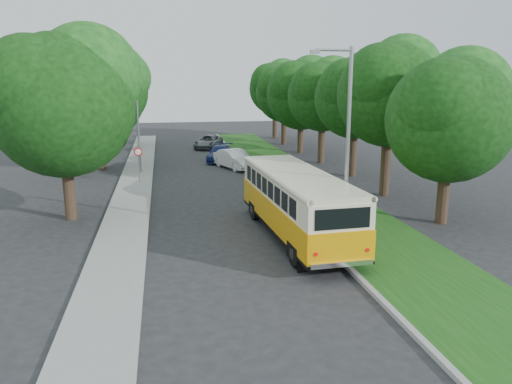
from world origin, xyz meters
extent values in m
plane|color=#242426|center=(0.00, 0.00, 0.00)|extent=(120.00, 120.00, 0.00)
cube|color=gray|center=(3.60, 5.00, 0.07)|extent=(0.20, 70.00, 0.15)
cube|color=#174C14|center=(5.95, 5.00, 0.07)|extent=(4.50, 70.00, 0.13)
cube|color=gray|center=(-4.80, 5.00, 0.06)|extent=(2.20, 70.00, 0.12)
cylinder|color=#332319|center=(10.15, 0.00, 1.67)|extent=(0.56, 0.56, 3.35)
sphere|color=black|center=(10.15, 0.00, 4.95)|extent=(5.85, 5.85, 5.85)
sphere|color=black|center=(11.18, 0.58, 6.12)|extent=(4.38, 4.38, 4.38)
sphere|color=black|center=(9.28, -0.73, 5.68)|extent=(4.09, 4.09, 4.09)
cylinder|color=#332319|center=(9.96, 6.00, 2.13)|extent=(0.56, 0.56, 4.26)
sphere|color=black|center=(9.96, 6.00, 5.91)|extent=(5.98, 5.98, 5.98)
sphere|color=black|center=(11.01, 6.60, 7.10)|extent=(4.49, 4.49, 4.49)
sphere|color=black|center=(9.06, 5.25, 6.65)|extent=(4.19, 4.19, 4.19)
cylinder|color=#332319|center=(10.28, 12.00, 1.98)|extent=(0.56, 0.56, 3.95)
sphere|color=black|center=(10.28, 12.00, 5.49)|extent=(5.61, 5.61, 5.61)
sphere|color=black|center=(11.26, 12.56, 6.62)|extent=(4.21, 4.21, 4.21)
sphere|color=black|center=(9.44, 11.30, 6.20)|extent=(3.92, 3.92, 3.92)
cylinder|color=#332319|center=(9.90, 18.00, 1.93)|extent=(0.56, 0.56, 3.86)
sphere|color=black|center=(9.90, 18.00, 5.41)|extent=(5.64, 5.64, 5.64)
sphere|color=black|center=(10.89, 18.56, 6.54)|extent=(4.23, 4.23, 4.23)
sphere|color=black|center=(9.05, 17.30, 6.12)|extent=(3.95, 3.95, 3.95)
cylinder|color=#332319|center=(9.80, 24.00, 1.79)|extent=(0.56, 0.56, 3.58)
sphere|color=black|center=(9.80, 24.00, 5.33)|extent=(6.36, 6.36, 6.36)
sphere|color=black|center=(10.91, 24.64, 6.60)|extent=(4.77, 4.77, 4.77)
sphere|color=black|center=(8.84, 23.21, 6.12)|extent=(4.45, 4.45, 4.45)
cylinder|color=#332319|center=(9.67, 30.00, 1.84)|extent=(0.56, 0.56, 3.68)
sphere|color=black|center=(9.67, 30.00, 5.31)|extent=(5.91, 5.91, 5.91)
sphere|color=black|center=(10.70, 30.59, 6.49)|extent=(4.43, 4.43, 4.43)
sphere|color=black|center=(8.78, 29.26, 6.05)|extent=(4.14, 4.14, 4.14)
cylinder|color=#332319|center=(10.05, 36.00, 2.02)|extent=(0.56, 0.56, 4.05)
sphere|color=black|center=(10.05, 36.00, 5.69)|extent=(5.97, 5.97, 5.97)
sphere|color=black|center=(11.09, 36.60, 6.88)|extent=(4.48, 4.48, 4.48)
sphere|color=black|center=(9.15, 35.25, 6.43)|extent=(4.18, 4.18, 4.18)
cylinder|color=#332319|center=(-7.50, 4.00, 1.84)|extent=(0.56, 0.56, 3.68)
sphere|color=black|center=(-7.50, 4.00, 5.55)|extent=(6.80, 6.80, 6.80)
sphere|color=black|center=(-6.31, 4.68, 6.91)|extent=(5.10, 5.10, 5.10)
sphere|color=black|center=(-8.52, 3.15, 6.40)|extent=(4.76, 4.76, 4.76)
cylinder|color=#332319|center=(-7.50, 18.00, 1.84)|extent=(0.56, 0.56, 3.68)
sphere|color=black|center=(-7.50, 18.00, 5.55)|extent=(6.80, 6.80, 6.80)
sphere|color=black|center=(-6.31, 18.68, 6.91)|extent=(5.10, 5.10, 5.10)
sphere|color=black|center=(-8.52, 17.15, 6.40)|extent=(4.76, 4.76, 4.76)
cylinder|color=#332319|center=(-7.50, 30.00, 1.84)|extent=(0.56, 0.56, 3.68)
sphere|color=black|center=(-7.50, 30.00, 5.55)|extent=(6.80, 6.80, 6.80)
sphere|color=black|center=(-6.31, 30.68, 6.91)|extent=(5.10, 5.10, 5.10)
sphere|color=black|center=(-8.52, 29.15, 6.40)|extent=(4.76, 4.76, 4.76)
cylinder|color=gray|center=(4.30, -2.50, 4.00)|extent=(0.16, 0.16, 8.00)
cylinder|color=gray|center=(3.60, -2.50, 7.85)|extent=(1.40, 0.10, 0.10)
cube|color=gray|center=(2.85, -2.50, 7.78)|extent=(0.35, 0.16, 0.14)
cylinder|color=gray|center=(-4.60, 16.00, 3.75)|extent=(0.16, 0.16, 7.50)
cylinder|color=gray|center=(-5.30, 16.00, 7.35)|extent=(1.40, 0.10, 0.10)
cube|color=gray|center=(-6.05, 16.00, 7.28)|extent=(0.35, 0.16, 0.14)
cylinder|color=gray|center=(-4.50, 12.00, 1.25)|extent=(0.06, 0.06, 2.50)
cone|color=red|center=(-4.50, 11.96, 2.15)|extent=(0.56, 0.02, 0.56)
cone|color=white|center=(-4.50, 11.94, 2.15)|extent=(0.40, 0.02, 0.40)
imported|color=#ADACB1|center=(3.00, 7.86, 0.67)|extent=(2.24, 4.13, 1.33)
imported|color=silver|center=(2.52, 16.61, 0.74)|extent=(3.07, 4.72, 1.47)
imported|color=navy|center=(1.81, 20.27, 0.66)|extent=(2.95, 4.88, 1.32)
imported|color=slate|center=(1.58, 28.59, 0.65)|extent=(3.59, 5.13, 1.30)
camera|label=1|loc=(-2.87, -21.09, 6.80)|focal=35.00mm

